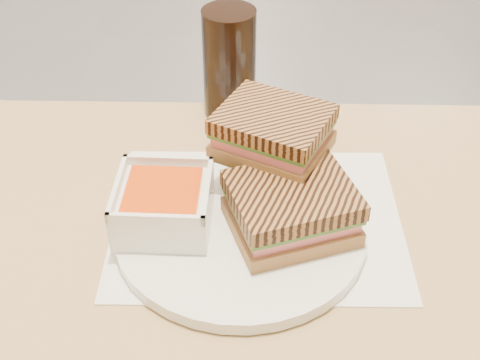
{
  "coord_description": "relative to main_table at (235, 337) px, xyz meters",
  "views": [
    {
      "loc": [
        -0.02,
        -2.56,
        1.28
      ],
      "look_at": [
        0.01,
        -2.0,
        0.82
      ],
      "focal_mm": 48.26,
      "sensor_mm": 36.0,
      "label": 1
    }
  ],
  "objects": [
    {
      "name": "main_table",
      "position": [
        0.0,
        0.0,
        0.0
      ],
      "size": [
        1.25,
        0.79,
        0.75
      ],
      "color": "#A98453",
      "rests_on": "ground"
    },
    {
      "name": "tray_liner",
      "position": [
        0.03,
        0.09,
        0.11
      ],
      "size": [
        0.36,
        0.29,
        0.0
      ],
      "color": "white",
      "rests_on": "main_table"
    },
    {
      "name": "plate",
      "position": [
        0.01,
        0.06,
        0.12
      ],
      "size": [
        0.29,
        0.29,
        0.02
      ],
      "color": "white",
      "rests_on": "tray_liner"
    },
    {
      "name": "soup_bowl",
      "position": [
        -0.08,
        0.07,
        0.16
      ],
      "size": [
        0.12,
        0.12,
        0.06
      ],
      "color": "white",
      "rests_on": "plate"
    },
    {
      "name": "panini_lower",
      "position": [
        0.07,
        0.05,
        0.16
      ],
      "size": [
        0.16,
        0.14,
        0.06
      ],
      "color": "#9F7541",
      "rests_on": "plate"
    },
    {
      "name": "panini_upper",
      "position": [
        0.05,
        0.13,
        0.21
      ],
      "size": [
        0.16,
        0.15,
        0.06
      ],
      "color": "#9F7541",
      "rests_on": "panini_lower"
    },
    {
      "name": "cola_glass",
      "position": [
        0.01,
        0.33,
        0.19
      ],
      "size": [
        0.08,
        0.08,
        0.16
      ],
      "color": "black",
      "rests_on": "main_table"
    }
  ]
}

